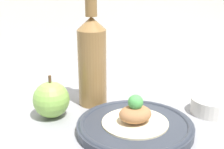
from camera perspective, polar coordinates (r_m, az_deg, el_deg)
The scene contains 6 objects.
ground_plane at distance 73.45cm, azimuth 1.12°, elevation -10.11°, with size 180.00×110.00×4.00cm, color gray.
plate at distance 68.57cm, azimuth 4.22°, elevation -9.38°, with size 25.34×25.34×2.21cm.
plated_food at distance 67.38cm, azimuth 4.27°, elevation -7.42°, with size 14.40×14.40×6.62cm.
cider_bottle at distance 78.18cm, azimuth -3.66°, elevation 2.90°, with size 7.21×7.21×29.94cm.
apple at distance 74.84cm, azimuth -11.05°, elevation -4.52°, with size 8.64×8.64×10.29cm.
dipping_bowl at distance 80.04cm, azimuth 17.79°, elevation -5.42°, with size 10.17×10.17×3.81cm.
Camera 1 is at (-24.71, -59.39, 33.47)cm, focal length 50.00 mm.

